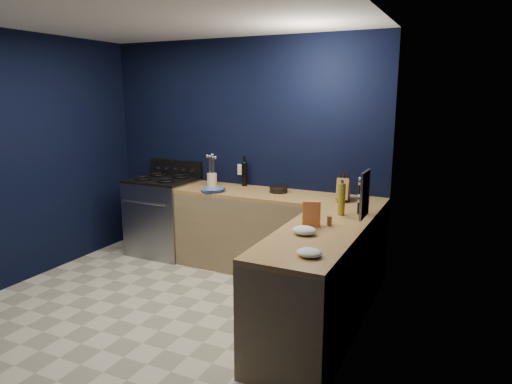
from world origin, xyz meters
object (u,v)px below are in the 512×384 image
Objects in this scene: plate_stack at (213,190)px; utensil_crock at (212,179)px; gas_range at (164,217)px; crouton_bag at (311,214)px; knife_block at (343,190)px.

plate_stack is 1.78× the size of utensil_crock.
crouton_bag is at bearing -24.12° from gas_range.
utensil_crock reaches higher than gas_range.
knife_block is 1.03m from crouton_bag.
knife_block is at bearing 68.94° from crouton_bag.
plate_stack is 1.19× the size of knife_block.
gas_range is 4.20× the size of knife_block.
knife_block reaches higher than crouton_bag.
knife_block is (1.62, -0.10, 0.04)m from utensil_crock.
plate_stack is (0.83, -0.18, 0.46)m from gas_range.
plate_stack is 1.67m from crouton_bag.
utensil_crock is 0.66× the size of knife_block.
utensil_crock is 0.68× the size of crouton_bag.
utensil_crock is (0.65, 0.11, 0.51)m from gas_range.
knife_block reaches higher than utensil_crock.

